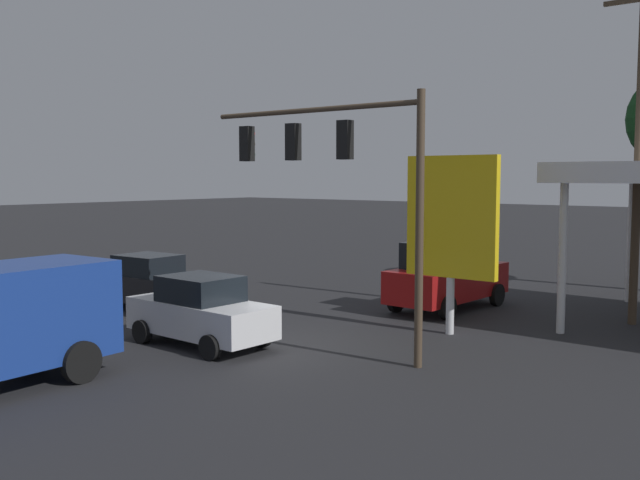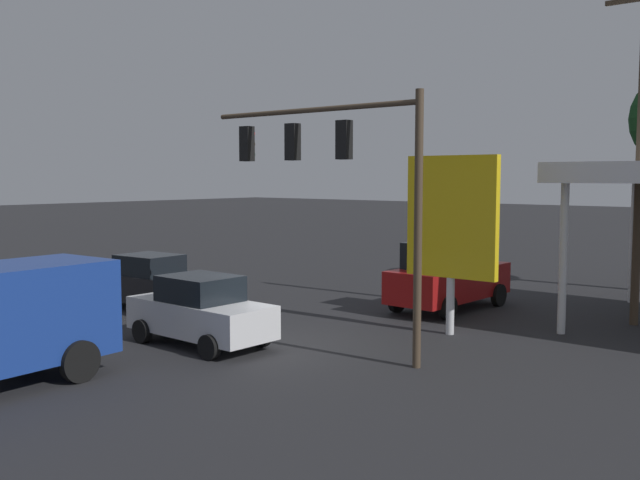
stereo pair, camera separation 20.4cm
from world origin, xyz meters
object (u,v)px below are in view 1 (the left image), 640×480
(traffic_signal_assembly, at_px, (336,164))
(pickup_parked, at_px, (446,278))
(price_sign, at_px, (452,220))
(sedan_waiting, at_px, (201,311))
(utility_pole, at_px, (639,145))
(sedan_far, at_px, (149,283))

(traffic_signal_assembly, relative_size, pickup_parked, 1.31)
(price_sign, relative_size, pickup_parked, 1.00)
(sedan_waiting, bearing_deg, utility_pole, -127.69)
(utility_pole, height_order, sedan_waiting, utility_pole)
(utility_pole, relative_size, sedan_far, 2.36)
(traffic_signal_assembly, distance_m, sedan_waiting, 5.49)
(pickup_parked, height_order, sedan_far, pickup_parked)
(utility_pole, bearing_deg, sedan_far, 30.30)
(utility_pole, bearing_deg, sedan_waiting, 51.20)
(utility_pole, height_order, pickup_parked, utility_pole)
(traffic_signal_assembly, distance_m, pickup_parked, 8.13)
(traffic_signal_assembly, bearing_deg, sedan_waiting, 29.10)
(sedan_waiting, xyz_separation_m, sedan_far, (5.41, -2.38, 0.00))
(utility_pole, xyz_separation_m, sedan_far, (13.82, 8.08, -4.65))
(price_sign, xyz_separation_m, sedan_waiting, (4.63, 5.59, -2.43))
(utility_pole, bearing_deg, price_sign, 52.17)
(utility_pole, relative_size, pickup_parked, 2.01)
(sedan_waiting, height_order, sedan_far, same)
(pickup_parked, bearing_deg, utility_pole, 106.89)
(traffic_signal_assembly, xyz_separation_m, pickup_parked, (0.66, -7.12, -3.86))
(pickup_parked, bearing_deg, sedan_waiting, -14.02)
(sedan_waiting, relative_size, pickup_parked, 0.84)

